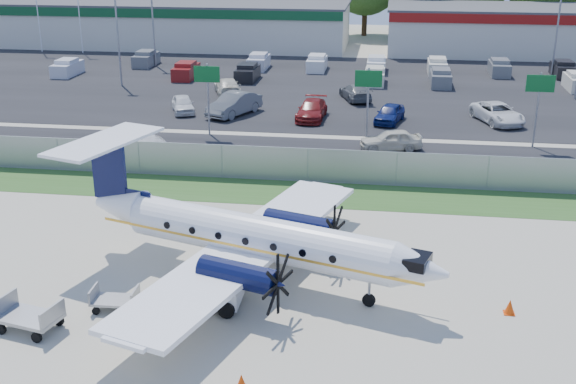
# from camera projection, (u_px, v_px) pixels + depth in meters

# --- Properties ---
(ground) EXTENTS (170.00, 170.00, 0.00)m
(ground) POSITION_uv_depth(u_px,v_px,m) (267.00, 299.00, 28.39)
(ground) COLOR #B6AF9A
(ground) RESTS_ON ground
(grass_verge) EXTENTS (170.00, 4.00, 0.02)m
(grass_verge) POSITION_uv_depth(u_px,v_px,m) (303.00, 194.00, 39.53)
(grass_verge) COLOR #2D561E
(grass_verge) RESTS_ON ground
(access_road) EXTENTS (170.00, 8.00, 0.02)m
(access_road) POSITION_uv_depth(u_px,v_px,m) (317.00, 156.00, 46.03)
(access_road) COLOR black
(access_road) RESTS_ON ground
(parking_lot) EXTENTS (170.00, 32.00, 0.02)m
(parking_lot) POSITION_uv_depth(u_px,v_px,m) (341.00, 87.00, 65.53)
(parking_lot) COLOR black
(parking_lot) RESTS_ON ground
(perimeter_fence) EXTENTS (120.00, 0.06, 1.99)m
(perimeter_fence) POSITION_uv_depth(u_px,v_px,m) (308.00, 165.00, 41.04)
(perimeter_fence) COLOR gray
(perimeter_fence) RESTS_ON ground
(building_west) EXTENTS (46.40, 12.40, 5.24)m
(building_west) POSITION_uv_depth(u_px,v_px,m) (158.00, 23.00, 88.21)
(building_west) COLOR silver
(building_west) RESTS_ON ground
(sign_left) EXTENTS (1.80, 0.26, 5.00)m
(sign_left) POSITION_uv_depth(u_px,v_px,m) (207.00, 84.00, 49.47)
(sign_left) COLOR gray
(sign_left) RESTS_ON ground
(sign_mid) EXTENTS (1.80, 0.26, 5.00)m
(sign_mid) POSITION_uv_depth(u_px,v_px,m) (368.00, 89.00, 48.01)
(sign_mid) COLOR gray
(sign_mid) RESTS_ON ground
(sign_right) EXTENTS (1.80, 0.26, 5.00)m
(sign_right) POSITION_uv_depth(u_px,v_px,m) (539.00, 94.00, 46.56)
(sign_right) COLOR gray
(sign_right) RESTS_ON ground
(flagpole_west) EXTENTS (1.06, 0.12, 10.00)m
(flagpole_west) POSITION_uv_depth(u_px,v_px,m) (37.00, 2.00, 82.25)
(flagpole_west) COLOR white
(flagpole_west) RESTS_ON ground
(flagpole_east) EXTENTS (1.06, 0.12, 10.00)m
(flagpole_east) POSITION_uv_depth(u_px,v_px,m) (79.00, 3.00, 81.59)
(flagpole_east) COLOR white
(flagpole_east) RESTS_ON ground
(light_pole_nw) EXTENTS (0.90, 0.35, 9.09)m
(light_pole_nw) POSITION_uv_depth(u_px,v_px,m) (117.00, 28.00, 64.51)
(light_pole_nw) COLOR gray
(light_pole_nw) RESTS_ON ground
(light_pole_sw) EXTENTS (0.90, 0.35, 9.09)m
(light_pole_sw) POSITION_uv_depth(u_px,v_px,m) (152.00, 15.00, 73.79)
(light_pole_sw) COLOR gray
(light_pole_sw) RESTS_ON ground
(light_pole_se) EXTENTS (0.90, 0.35, 9.09)m
(light_pole_se) POSITION_uv_depth(u_px,v_px,m) (558.00, 22.00, 68.51)
(light_pole_se) COLOR gray
(light_pole_se) RESTS_ON ground
(tree_line) EXTENTS (112.00, 6.00, 14.00)m
(tree_line) POSITION_uv_depth(u_px,v_px,m) (359.00, 35.00, 97.11)
(tree_line) COLOR #2B5519
(tree_line) RESTS_ON ground
(aircraft) EXTENTS (16.72, 16.31, 5.12)m
(aircraft) POSITION_uv_depth(u_px,v_px,m) (251.00, 236.00, 29.28)
(aircraft) COLOR white
(aircraft) RESTS_ON ground
(pushback_tug) EXTENTS (2.66, 1.91, 1.43)m
(pushback_tug) POSITION_uv_depth(u_px,v_px,m) (210.00, 290.00, 27.66)
(pushback_tug) COLOR white
(pushback_tug) RESTS_ON ground
(baggage_cart_near) EXTENTS (2.48, 1.81, 1.18)m
(baggage_cart_near) POSITION_uv_depth(u_px,v_px,m) (29.00, 316.00, 26.04)
(baggage_cart_near) COLOR gray
(baggage_cart_near) RESTS_ON ground
(baggage_cart_far) EXTENTS (1.76, 1.10, 0.90)m
(baggage_cart_far) POSITION_uv_depth(u_px,v_px,m) (115.00, 299.00, 27.48)
(baggage_cart_far) COLOR gray
(baggage_cart_far) RESTS_ON ground
(cone_nose) EXTENTS (0.41, 0.41, 0.59)m
(cone_nose) POSITION_uv_depth(u_px,v_px,m) (510.00, 307.00, 27.23)
(cone_nose) COLOR #DE3E07
(cone_nose) RESTS_ON ground
(cone_port_wing) EXTENTS (0.37, 0.37, 0.53)m
(cone_port_wing) POSITION_uv_depth(u_px,v_px,m) (241.00, 382.00, 22.80)
(cone_port_wing) COLOR #DE3E07
(cone_port_wing) RESTS_ON ground
(cone_starboard_wing) EXTENTS (0.37, 0.37, 0.53)m
(cone_starboard_wing) POSITION_uv_depth(u_px,v_px,m) (333.00, 225.00, 34.81)
(cone_starboard_wing) COLOR #DE3E07
(cone_starboard_wing) RESTS_ON ground
(road_car_west) EXTENTS (5.01, 2.49, 1.37)m
(road_car_west) POSITION_uv_depth(u_px,v_px,m) (129.00, 151.00, 47.09)
(road_car_west) COLOR silver
(road_car_west) RESTS_ON ground
(road_car_mid) EXTENTS (4.27, 2.44, 1.37)m
(road_car_mid) POSITION_uv_depth(u_px,v_px,m) (390.00, 150.00, 47.30)
(road_car_mid) COLOR beige
(road_car_mid) RESTS_ON ground
(parked_car_a) EXTENTS (2.90, 4.23, 1.34)m
(parked_car_a) POSITION_uv_depth(u_px,v_px,m) (183.00, 112.00, 56.79)
(parked_car_a) COLOR silver
(parked_car_a) RESTS_ON ground
(parked_car_b) EXTENTS (3.80, 5.49, 1.72)m
(parked_car_b) POSITION_uv_depth(u_px,v_px,m) (234.00, 115.00, 56.03)
(parked_car_b) COLOR #595B5E
(parked_car_b) RESTS_ON ground
(parked_car_c) EXTENTS (2.18, 4.96, 1.42)m
(parked_car_c) POSITION_uv_depth(u_px,v_px,m) (312.00, 119.00, 54.86)
(parked_car_c) COLOR maroon
(parked_car_c) RESTS_ON ground
(parked_car_d) EXTENTS (2.57, 4.33, 1.38)m
(parked_car_d) POSITION_uv_depth(u_px,v_px,m) (389.00, 122.00, 53.89)
(parked_car_d) COLOR navy
(parked_car_d) RESTS_ON ground
(parked_car_e) EXTENTS (4.06, 5.75, 1.46)m
(parked_car_e) POSITION_uv_depth(u_px,v_px,m) (497.00, 123.00, 53.87)
(parked_car_e) COLOR silver
(parked_car_e) RESTS_ON ground
(parked_car_f) EXTENTS (3.47, 5.28, 1.42)m
(parked_car_f) POSITION_uv_depth(u_px,v_px,m) (228.00, 94.00, 62.89)
(parked_car_f) COLOR beige
(parked_car_f) RESTS_ON ground
(parked_car_g) EXTENTS (3.31, 5.09, 1.37)m
(parked_car_g) POSITION_uv_depth(u_px,v_px,m) (355.00, 100.00, 60.85)
(parked_car_g) COLOR #595B5E
(parked_car_g) RESTS_ON ground
(far_parking_rows) EXTENTS (56.00, 10.00, 1.60)m
(far_parking_rows) POSITION_uv_depth(u_px,v_px,m) (344.00, 77.00, 70.18)
(far_parking_rows) COLOR gray
(far_parking_rows) RESTS_ON ground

